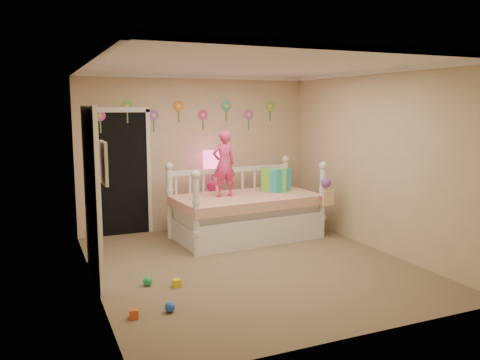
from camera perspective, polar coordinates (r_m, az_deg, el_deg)
name	(u,v)px	position (r m, az deg, el deg)	size (l,w,h in m)	color
floor	(251,265)	(6.61, 1.28, -9.82)	(4.00, 4.50, 0.01)	#7F684C
ceiling	(252,65)	(6.29, 1.36, 13.27)	(4.00, 4.50, 0.01)	white
back_wall	(196,153)	(8.40, -5.09, 3.20)	(4.00, 0.01, 2.60)	tan
left_wall	(91,177)	(5.78, -17.00, 0.39)	(0.01, 4.50, 2.60)	tan
right_wall	(376,161)	(7.37, 15.61, 2.16)	(0.01, 4.50, 2.60)	tan
crown_molding	(252,67)	(6.29, 1.36, 13.00)	(4.00, 4.50, 0.06)	white
daybed	(246,200)	(7.75, 0.74, -2.29)	(2.30, 1.23, 1.24)	white
pillow_turquoise	(281,180)	(8.06, 4.77, -0.02)	(0.38, 0.13, 0.38)	#26BFBF
pillow_lime	(273,180)	(8.04, 3.90, 0.00)	(0.41, 0.15, 0.39)	#71C93D
child	(224,164)	(7.55, -1.89, 1.89)	(0.37, 0.25, 1.02)	#ED3676
nightstand	(213,211)	(8.35, -3.19, -3.58)	(0.39, 0.30, 0.65)	white
table_lamp	(212,165)	(8.22, -3.24, 1.79)	(0.32, 0.32, 0.69)	#D11B55
closet_doorway	(123,172)	(8.12, -13.44, 0.92)	(0.90, 0.04, 2.07)	black
flower_decals	(191,115)	(8.33, -5.72, 7.56)	(3.40, 0.02, 0.50)	#B2668C
mirror_closet	(92,194)	(6.12, -16.84, -1.54)	(0.07, 1.30, 2.10)	white
wall_picture	(104,163)	(4.87, -15.58, 1.93)	(0.05, 0.34, 0.42)	white
hanging_bag	(326,193)	(7.72, 10.04, -1.45)	(0.20, 0.16, 0.36)	beige
toy_scatter	(153,297)	(5.48, -10.10, -13.31)	(0.80, 1.30, 0.11)	#996666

